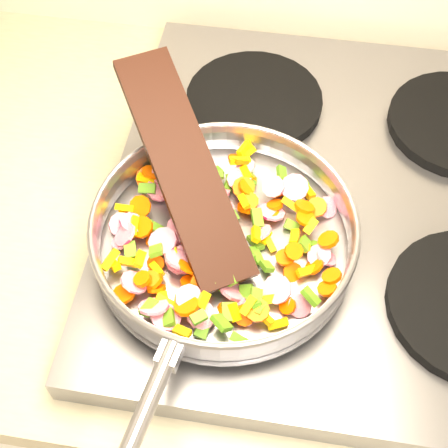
# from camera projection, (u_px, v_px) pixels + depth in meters

# --- Properties ---
(cooktop) EXTENTS (0.60, 0.60, 0.04)m
(cooktop) POSITION_uv_depth(u_px,v_px,m) (347.00, 204.00, 0.80)
(cooktop) COLOR #939399
(cooktop) RESTS_ON counter_top
(grate_fl) EXTENTS (0.19, 0.19, 0.02)m
(grate_fl) POSITION_uv_depth(u_px,v_px,m) (222.00, 271.00, 0.71)
(grate_fl) COLOR black
(grate_fl) RESTS_ON cooktop
(grate_bl) EXTENTS (0.19, 0.19, 0.02)m
(grate_bl) POSITION_uv_depth(u_px,v_px,m) (254.00, 100.00, 0.87)
(grate_bl) COLOR black
(grate_bl) RESTS_ON cooktop
(saute_pan) EXTENTS (0.33, 0.50, 0.05)m
(saute_pan) POSITION_uv_depth(u_px,v_px,m) (223.00, 234.00, 0.70)
(saute_pan) COLOR #9E9EA5
(saute_pan) RESTS_ON grate_fl
(vegetable_heap) EXTENTS (0.27, 0.27, 0.05)m
(vegetable_heap) POSITION_uv_depth(u_px,v_px,m) (217.00, 236.00, 0.71)
(vegetable_heap) COLOR #4F8C1A
(vegetable_heap) RESTS_ON saute_pan
(wooden_spatula) EXTENTS (0.20, 0.27, 0.11)m
(wooden_spatula) POSITION_uv_depth(u_px,v_px,m) (183.00, 165.00, 0.70)
(wooden_spatula) COLOR black
(wooden_spatula) RESTS_ON saute_pan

